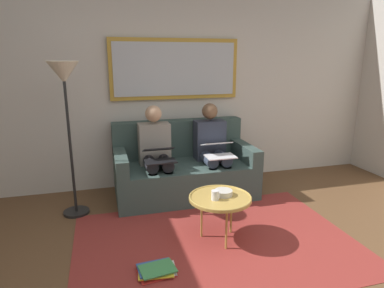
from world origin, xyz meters
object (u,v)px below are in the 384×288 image
at_px(framed_mirror, 175,69).
at_px(coffee_table, 220,198).
at_px(laptop_black, 159,155).
at_px(cup, 215,195).
at_px(bowl, 223,193).
at_px(person_left, 212,146).
at_px(couch, 183,169).
at_px(standing_lamp, 65,90).
at_px(person_right, 156,150).
at_px(magazine_stack, 157,270).
at_px(laptop_white, 218,149).

distance_m(framed_mirror, coffee_table, 1.96).
bearing_deg(framed_mirror, laptop_black, 62.93).
height_order(cup, laptop_black, laptop_black).
bearing_deg(bowl, laptop_black, -62.74).
distance_m(person_left, laptop_black, 0.75).
distance_m(coffee_table, cup, 0.10).
height_order(couch, standing_lamp, standing_lamp).
xyz_separation_m(couch, person_right, (0.36, 0.07, 0.29)).
bearing_deg(magazine_stack, couch, -111.41).
bearing_deg(cup, laptop_white, -111.32).
distance_m(couch, bowl, 1.20).
bearing_deg(person_right, coffee_table, 109.54).
bearing_deg(magazine_stack, framed_mirror, -107.46).
relative_size(coffee_table, person_right, 0.51).
xyz_separation_m(framed_mirror, laptop_white, (-0.36, 0.69, -0.92)).
height_order(cup, laptop_white, laptop_white).
height_order(cup, standing_lamp, standing_lamp).
distance_m(framed_mirror, cup, 1.97).
height_order(coffee_table, bowl, bowl).
bearing_deg(cup, laptop_black, -70.41).
relative_size(coffee_table, laptop_white, 1.54).
relative_size(framed_mirror, cup, 18.73).
xyz_separation_m(coffee_table, person_right, (0.41, -1.15, 0.19)).
bearing_deg(standing_lamp, laptop_white, 178.74).
relative_size(cup, person_right, 0.08).
bearing_deg(person_left, person_right, 0.00).
height_order(framed_mirror, person_left, framed_mirror).
relative_size(laptop_black, magazine_stack, 1.08).
relative_size(person_left, person_right, 1.00).
relative_size(coffee_table, bowl, 3.46).
distance_m(cup, magazine_stack, 0.81).
distance_m(couch, laptop_black, 0.57).
relative_size(person_left, magazine_stack, 3.53).
bearing_deg(laptop_black, cup, 109.59).
bearing_deg(couch, bowl, 94.51).
bearing_deg(cup, person_right, -74.16).
bearing_deg(coffee_table, bowl, -143.92).
xyz_separation_m(coffee_table, bowl, (-0.04, -0.03, 0.04)).
distance_m(cup, laptop_white, 1.04).
bearing_deg(laptop_white, standing_lamp, -1.26).
xyz_separation_m(bowl, person_right, (0.45, -1.12, 0.15)).
distance_m(cup, person_left, 1.26).
bearing_deg(magazine_stack, person_left, -122.88).
height_order(person_left, person_right, same).
bearing_deg(cup, magazine_stack, 27.53).
relative_size(coffee_table, magazine_stack, 1.82).
bearing_deg(laptop_black, magazine_stack, 78.35).
height_order(framed_mirror, standing_lamp, framed_mirror).
relative_size(cup, laptop_black, 0.26).
height_order(person_left, magazine_stack, person_left).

